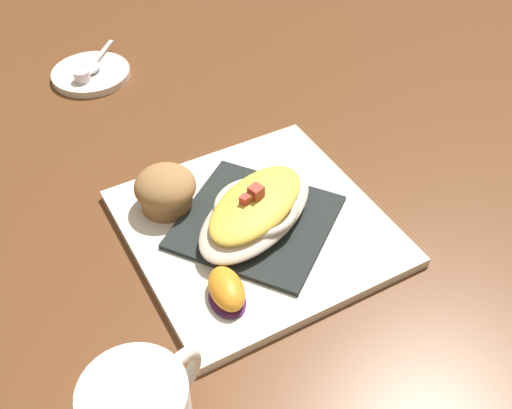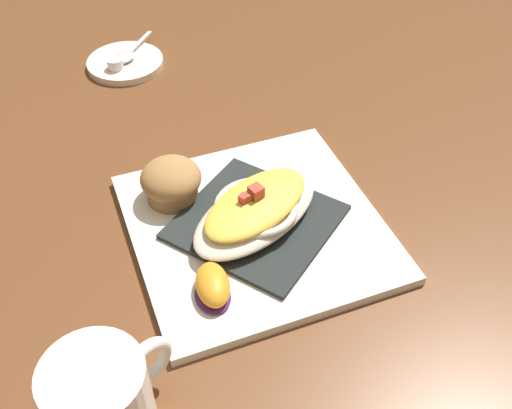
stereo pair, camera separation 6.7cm
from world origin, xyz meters
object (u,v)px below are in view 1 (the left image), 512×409
at_px(gratin_dish, 256,209).
at_px(spoon, 91,66).
at_px(orange_garnish, 227,291).
at_px(square_plate, 256,227).
at_px(muffin, 166,190).
at_px(creamer_cup_0, 82,76).
at_px(creamer_saucer, 91,74).

distance_m(gratin_dish, spoon, 0.41).
bearing_deg(spoon, orange_garnish, -100.03).
relative_size(square_plate, muffin, 3.89).
height_order(spoon, creamer_cup_0, creamer_cup_0).
bearing_deg(square_plate, muffin, 126.93).
bearing_deg(square_plate, orange_garnish, -142.85).
bearing_deg(orange_garnish, muffin, 81.77).
bearing_deg(spoon, muffin, -100.86).
height_order(gratin_dish, orange_garnish, gratin_dish).
relative_size(gratin_dish, orange_garnish, 3.01).
relative_size(muffin, orange_garnish, 1.09).
distance_m(creamer_saucer, spoon, 0.01).
relative_size(orange_garnish, spoon, 0.70).
bearing_deg(square_plate, creamer_saucer, 90.74).
distance_m(muffin, creamer_saucer, 0.33).
height_order(muffin, creamer_cup_0, muffin).
xyz_separation_m(square_plate, gratin_dish, (-0.00, -0.00, 0.03)).
relative_size(orange_garnish, creamer_saucer, 0.55).
relative_size(square_plate, creamer_saucer, 2.34).
bearing_deg(spoon, creamer_saucer, -140.21).
bearing_deg(muffin, orange_garnish, -98.23).
relative_size(muffin, creamer_cup_0, 2.95).
distance_m(creamer_saucer, creamer_cup_0, 0.03).
height_order(muffin, orange_garnish, muffin).
height_order(square_plate, orange_garnish, orange_garnish).
distance_m(orange_garnish, spoon, 0.49).
xyz_separation_m(gratin_dish, orange_garnish, (-0.09, -0.07, -0.01)).
height_order(muffin, creamer_saucer, muffin).
bearing_deg(orange_garnish, creamer_cup_0, 82.44).
relative_size(square_plate, orange_garnish, 4.26).
bearing_deg(gratin_dish, orange_garnish, -142.86).
xyz_separation_m(square_plate, orange_garnish, (-0.09, -0.07, 0.02)).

